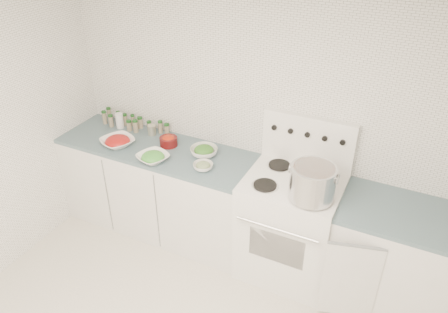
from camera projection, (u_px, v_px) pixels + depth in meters
room_walls at (150, 174)px, 2.37m from camera, size 3.54×3.04×2.52m
counter_left at (160, 188)px, 4.17m from camera, size 1.85×0.62×0.90m
stove at (290, 223)px, 3.65m from camera, size 0.76×0.70×1.36m
counter_right at (391, 259)px, 3.36m from camera, size 0.89×0.73×0.90m
stock_pot at (313, 181)px, 3.14m from camera, size 0.36×0.33×0.26m
bowl_tomato at (118, 142)px, 3.93m from camera, size 0.38×0.38×0.10m
bowl_snowpea at (153, 157)px, 3.71m from camera, size 0.33×0.33×0.09m
bowl_broccoli at (204, 151)px, 3.78m from camera, size 0.30×0.30×0.10m
bowl_zucchini at (203, 166)px, 3.60m from camera, size 0.20×0.20×0.07m
bowl_pepper at (169, 141)px, 3.93m from camera, size 0.16×0.16×0.10m
salt_canister at (120, 121)px, 4.22m from camera, size 0.08×0.08×0.15m
tin_can at (152, 130)px, 4.11m from camera, size 0.09×0.09×0.10m
spice_cluster at (131, 122)px, 4.22m from camera, size 0.73×0.16×0.14m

